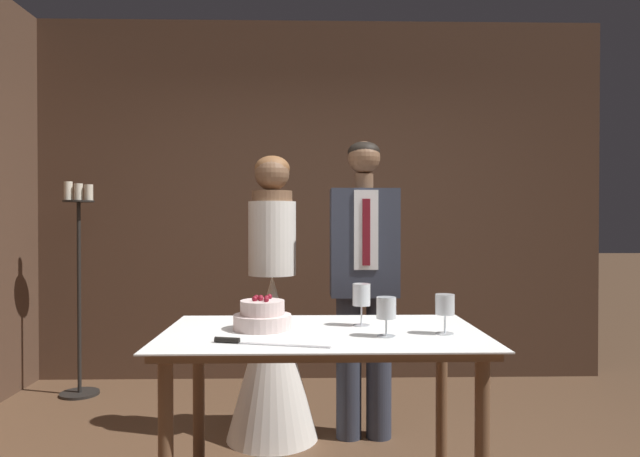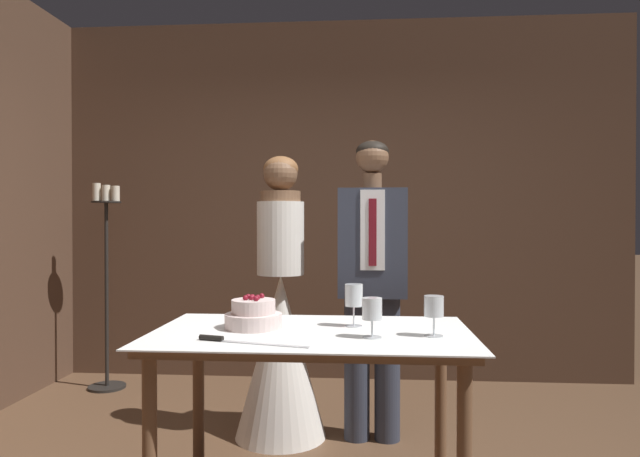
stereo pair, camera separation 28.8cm
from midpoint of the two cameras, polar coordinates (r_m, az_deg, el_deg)
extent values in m
cube|color=#513828|center=(4.70, -2.34, 2.83)|extent=(4.70, 0.12, 2.91)
cylinder|color=brown|center=(2.95, -14.92, -16.99)|extent=(0.06, 0.06, 0.78)
cylinder|color=brown|center=(2.92, 9.19, -17.16)|extent=(0.06, 0.06, 0.78)
cube|color=brown|center=(2.46, -3.15, -10.79)|extent=(1.29, 0.76, 0.03)
cube|color=white|center=(2.46, -3.15, -10.32)|extent=(1.35, 0.82, 0.01)
cylinder|color=beige|center=(2.52, -9.11, -9.24)|extent=(0.25, 0.25, 0.06)
cylinder|color=beige|center=(2.51, -9.11, -7.83)|extent=(0.19, 0.19, 0.06)
sphere|color=maroon|center=(2.50, -8.70, -6.92)|extent=(0.02, 0.02, 0.02)
sphere|color=maroon|center=(2.55, -8.34, -6.78)|extent=(0.02, 0.02, 0.02)
sphere|color=maroon|center=(2.52, -9.24, -6.86)|extent=(0.02, 0.02, 0.02)
sphere|color=maroon|center=(2.53, -9.67, -6.84)|extent=(0.02, 0.02, 0.02)
sphere|color=maroon|center=(2.49, -9.89, -6.97)|extent=(0.02, 0.02, 0.02)
sphere|color=maroon|center=(2.49, -9.30, -6.96)|extent=(0.02, 0.02, 0.02)
sphere|color=maroon|center=(2.45, -8.80, -7.08)|extent=(0.02, 0.02, 0.02)
cube|color=silver|center=(2.19, -7.43, -11.54)|extent=(0.35, 0.11, 0.00)
cylinder|color=black|center=(2.28, -12.94, -10.85)|extent=(0.10, 0.05, 0.02)
cylinder|color=silver|center=(2.35, 3.10, -10.72)|extent=(0.08, 0.08, 0.00)
cylinder|color=silver|center=(2.34, 3.10, -9.84)|extent=(0.01, 0.01, 0.07)
cylinder|color=silver|center=(2.33, 3.10, -7.94)|extent=(0.08, 0.08, 0.09)
cylinder|color=maroon|center=(2.33, 3.10, -8.57)|extent=(0.07, 0.07, 0.04)
cylinder|color=silver|center=(2.58, 0.94, -9.68)|extent=(0.08, 0.08, 0.00)
cylinder|color=silver|center=(2.57, 0.94, -8.69)|extent=(0.01, 0.01, 0.09)
cylinder|color=silver|center=(2.56, 0.94, -6.65)|extent=(0.08, 0.08, 0.10)
cylinder|color=maroon|center=(2.56, 0.94, -7.43)|extent=(0.07, 0.07, 0.03)
cylinder|color=silver|center=(2.42, 9.03, -10.36)|extent=(0.08, 0.08, 0.00)
cylinder|color=silver|center=(2.42, 9.03, -9.42)|extent=(0.01, 0.01, 0.08)
cylinder|color=silver|center=(2.40, 9.04, -7.52)|extent=(0.08, 0.08, 0.08)
cylinder|color=maroon|center=(2.41, 9.03, -8.21)|extent=(0.07, 0.07, 0.03)
cone|color=white|center=(3.47, -7.24, -12.63)|extent=(0.54, 0.54, 0.97)
cylinder|color=white|center=(3.37, -7.26, -0.99)|extent=(0.28, 0.28, 0.43)
cylinder|color=brown|center=(3.37, -7.26, 3.22)|extent=(0.24, 0.24, 0.06)
sphere|color=brown|center=(3.38, -7.27, 5.48)|extent=(0.20, 0.20, 0.20)
ellipsoid|color=brown|center=(3.40, -7.24, 5.97)|extent=(0.21, 0.21, 0.15)
cylinder|color=#333847|center=(3.46, 0.46, -13.68)|extent=(0.15, 0.15, 0.84)
cylinder|color=#333847|center=(3.47, 3.48, -13.64)|extent=(0.15, 0.15, 0.84)
cube|color=#333847|center=(3.36, 1.98, -1.41)|extent=(0.40, 0.24, 0.63)
cube|color=white|center=(3.24, 2.11, -0.15)|extent=(0.14, 0.01, 0.45)
cube|color=maroon|center=(3.23, 2.11, -0.37)|extent=(0.04, 0.01, 0.38)
cylinder|color=brown|center=(3.37, 1.98, 4.73)|extent=(0.11, 0.11, 0.09)
sphere|color=brown|center=(3.38, 1.98, 7.10)|extent=(0.19, 0.19, 0.19)
ellipsoid|color=black|center=(3.39, 1.97, 7.65)|extent=(0.19, 0.19, 0.13)
cylinder|color=black|center=(4.78, -24.58, -14.80)|extent=(0.28, 0.28, 0.02)
cylinder|color=black|center=(4.64, -24.63, -6.28)|extent=(0.03, 0.03, 1.40)
cylinder|color=black|center=(4.61, -24.68, 2.50)|extent=(0.22, 0.22, 0.01)
cylinder|color=silver|center=(4.64, -25.54, 3.41)|extent=(0.06, 0.06, 0.14)
cylinder|color=silver|center=(4.61, -24.69, 3.34)|extent=(0.06, 0.06, 0.12)
cylinder|color=silver|center=(4.58, -23.82, 3.32)|extent=(0.06, 0.06, 0.12)
camera|label=1|loc=(0.14, -92.86, -0.04)|focal=32.00mm
camera|label=2|loc=(0.14, 87.14, 0.04)|focal=32.00mm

